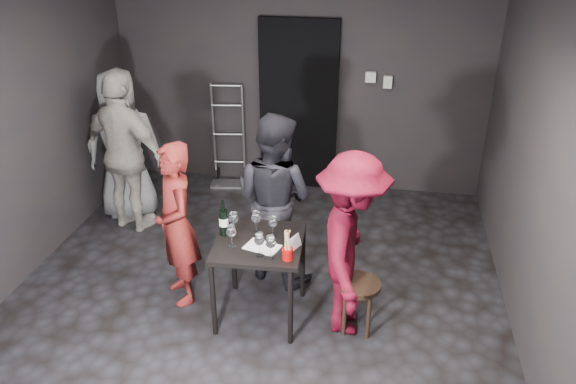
% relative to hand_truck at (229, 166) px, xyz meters
% --- Properties ---
extents(floor, '(4.50, 5.00, 0.02)m').
position_rel_hand_truck_xyz_m(floor, '(0.88, -2.32, -0.23)').
color(floor, black).
rests_on(floor, ground).
extents(wall_back, '(4.50, 0.04, 2.70)m').
position_rel_hand_truck_xyz_m(wall_back, '(0.88, 0.18, 1.12)').
color(wall_back, black).
rests_on(wall_back, ground).
extents(wall_left, '(0.04, 5.00, 2.70)m').
position_rel_hand_truck_xyz_m(wall_left, '(-1.37, -2.32, 1.12)').
color(wall_left, black).
rests_on(wall_left, ground).
extents(wall_right, '(0.04, 5.00, 2.70)m').
position_rel_hand_truck_xyz_m(wall_right, '(3.13, -2.32, 1.12)').
color(wall_right, black).
rests_on(wall_right, ground).
extents(doorway, '(0.95, 0.10, 2.10)m').
position_rel_hand_truck_xyz_m(doorway, '(0.88, 0.12, 0.82)').
color(doorway, black).
rests_on(doorway, ground).
extents(wallbox_upper, '(0.12, 0.06, 0.12)m').
position_rel_hand_truck_xyz_m(wallbox_upper, '(1.73, 0.13, 1.22)').
color(wallbox_upper, '#B7B7B2').
rests_on(wallbox_upper, wall_back).
extents(wallbox_lower, '(0.10, 0.06, 0.14)m').
position_rel_hand_truck_xyz_m(wallbox_lower, '(1.93, 0.13, 1.17)').
color(wallbox_lower, '#B7B7B2').
rests_on(wallbox_lower, wall_back).
extents(hand_truck, '(0.43, 0.36, 1.30)m').
position_rel_hand_truck_xyz_m(hand_truck, '(0.00, 0.00, 0.00)').
color(hand_truck, '#B2B2B7').
rests_on(hand_truck, floor).
extents(tasting_table, '(0.72, 0.72, 0.75)m').
position_rel_hand_truck_xyz_m(tasting_table, '(0.99, -2.54, 0.42)').
color(tasting_table, black).
rests_on(tasting_table, floor).
extents(stool, '(0.36, 0.36, 0.47)m').
position_rel_hand_truck_xyz_m(stool, '(1.83, -2.59, 0.15)').
color(stool, '#2F1F12').
rests_on(stool, floor).
extents(server_red, '(0.61, 0.66, 1.51)m').
position_rel_hand_truck_xyz_m(server_red, '(0.22, -2.41, 0.52)').
color(server_red, maroon).
rests_on(server_red, floor).
extents(woman_black, '(0.98, 0.78, 1.78)m').
position_rel_hand_truck_xyz_m(woman_black, '(0.98, -1.90, 0.66)').
color(woman_black, black).
rests_on(woman_black, floor).
extents(man_maroon, '(0.54, 1.10, 1.67)m').
position_rel_hand_truck_xyz_m(man_maroon, '(1.74, -2.55, 0.60)').
color(man_maroon, '#5B081A').
rests_on(man_maroon, floor).
extents(bystander_cream, '(1.33, 0.93, 2.06)m').
position_rel_hand_truck_xyz_m(bystander_cream, '(-0.75, -1.29, 0.80)').
color(bystander_cream, '#BAB1A7').
rests_on(bystander_cream, floor).
extents(bystander_grey, '(1.06, 0.75, 1.95)m').
position_rel_hand_truck_xyz_m(bystander_grey, '(-0.90, -1.02, 0.74)').
color(bystander_grey, gray).
rests_on(bystander_grey, floor).
extents(tasting_mat, '(0.32, 0.26, 0.00)m').
position_rel_hand_truck_xyz_m(tasting_mat, '(1.03, -2.63, 0.52)').
color(tasting_mat, white).
rests_on(tasting_mat, tasting_table).
extents(wine_glass_a, '(0.10, 0.10, 0.22)m').
position_rel_hand_truck_xyz_m(wine_glass_a, '(0.79, -2.67, 0.63)').
color(wine_glass_a, white).
rests_on(wine_glass_a, tasting_table).
extents(wine_glass_b, '(0.10, 0.10, 0.21)m').
position_rel_hand_truck_xyz_m(wine_glass_b, '(0.75, -2.46, 0.63)').
color(wine_glass_b, white).
rests_on(wine_glass_b, tasting_table).
extents(wine_glass_c, '(0.10, 0.10, 0.21)m').
position_rel_hand_truck_xyz_m(wine_glass_c, '(0.93, -2.41, 0.63)').
color(wine_glass_c, white).
rests_on(wine_glass_c, tasting_table).
extents(wine_glass_d, '(0.09, 0.09, 0.22)m').
position_rel_hand_truck_xyz_m(wine_glass_d, '(1.04, -2.75, 0.63)').
color(wine_glass_d, white).
rests_on(wine_glass_d, tasting_table).
extents(wine_glass_e, '(0.10, 0.10, 0.22)m').
position_rel_hand_truck_xyz_m(wine_glass_e, '(1.13, -2.77, 0.63)').
color(wine_glass_e, white).
rests_on(wine_glass_e, tasting_table).
extents(wine_glass_f, '(0.08, 0.08, 0.20)m').
position_rel_hand_truck_xyz_m(wine_glass_f, '(1.08, -2.45, 0.62)').
color(wine_glass_f, white).
rests_on(wine_glass_f, tasting_table).
extents(wine_bottle, '(0.08, 0.08, 0.32)m').
position_rel_hand_truck_xyz_m(wine_bottle, '(0.68, -2.49, 0.64)').
color(wine_bottle, black).
rests_on(wine_bottle, tasting_table).
extents(breadstick_cup, '(0.09, 0.09, 0.27)m').
position_rel_hand_truck_xyz_m(breadstick_cup, '(1.27, -2.77, 0.64)').
color(breadstick_cup, '#A20807').
rests_on(breadstick_cup, tasting_table).
extents(reserved_card, '(0.13, 0.16, 0.11)m').
position_rel_hand_truck_xyz_m(reserved_card, '(1.26, -2.60, 0.57)').
color(reserved_card, white).
rests_on(reserved_card, tasting_table).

